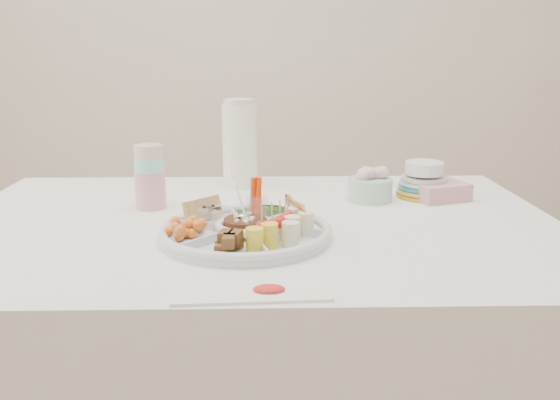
{
  "coord_description": "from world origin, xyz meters",
  "views": [
    {
      "loc": [
        0.03,
        -1.41,
        1.18
      ],
      "look_at": [
        0.07,
        -0.04,
        0.82
      ],
      "focal_mm": 38.0,
      "sensor_mm": 36.0,
      "label": 1
    }
  ],
  "objects_px": {
    "thermos": "(240,143)",
    "dining_table": "(255,358)",
    "party_tray": "(245,229)",
    "plate_stack": "(424,180)"
  },
  "relations": [
    {
      "from": "party_tray",
      "to": "thermos",
      "type": "xyz_separation_m",
      "value": [
        -0.03,
        0.52,
        0.11
      ]
    },
    {
      "from": "plate_stack",
      "to": "thermos",
      "type": "bearing_deg",
      "value": 164.81
    },
    {
      "from": "dining_table",
      "to": "plate_stack",
      "type": "height_order",
      "value": "plate_stack"
    },
    {
      "from": "dining_table",
      "to": "party_tray",
      "type": "xyz_separation_m",
      "value": [
        -0.01,
        -0.14,
        0.4
      ]
    },
    {
      "from": "party_tray",
      "to": "thermos",
      "type": "height_order",
      "value": "thermos"
    },
    {
      "from": "thermos",
      "to": "dining_table",
      "type": "bearing_deg",
      "value": -82.97
    },
    {
      "from": "party_tray",
      "to": "thermos",
      "type": "bearing_deg",
      "value": 93.62
    },
    {
      "from": "dining_table",
      "to": "party_tray",
      "type": "height_order",
      "value": "party_tray"
    },
    {
      "from": "party_tray",
      "to": "plate_stack",
      "type": "height_order",
      "value": "plate_stack"
    },
    {
      "from": "party_tray",
      "to": "plate_stack",
      "type": "bearing_deg",
      "value": 36.77
    }
  ]
}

